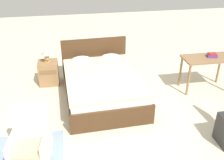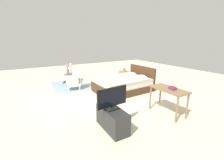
% 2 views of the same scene
% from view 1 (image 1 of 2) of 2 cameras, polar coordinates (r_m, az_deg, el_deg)
% --- Properties ---
extents(ground_plane, '(16.00, 16.00, 0.00)m').
position_cam_1_polar(ground_plane, '(4.95, 1.24, -8.93)').
color(ground_plane, beige).
extents(bed, '(1.61, 2.24, 0.96)m').
position_cam_1_polar(bed, '(5.52, -2.23, -0.94)').
color(bed, '#472D19').
rests_on(bed, ground_plane).
extents(armchair_by_window_right, '(0.61, 0.61, 0.92)m').
position_cam_1_polar(armchair_by_window_right, '(4.09, -17.29, -13.03)').
color(armchair_by_window_right, white).
rests_on(armchair_by_window_right, floor_rug).
extents(nightstand, '(0.44, 0.41, 0.55)m').
position_cam_1_polar(nightstand, '(6.22, -13.61, 1.54)').
color(nightstand, '#997047').
rests_on(nightstand, ground_plane).
extents(table_lamp, '(0.22, 0.22, 0.33)m').
position_cam_1_polar(table_lamp, '(6.02, -14.13, 5.71)').
color(table_lamp, tan).
rests_on(table_lamp, nightstand).
extents(vanity_desk, '(1.04, 0.52, 0.76)m').
position_cam_1_polar(vanity_desk, '(6.03, 19.88, 3.64)').
color(vanity_desk, '#8E6B47').
rests_on(vanity_desk, ground_plane).
extents(book_stack, '(0.23, 0.19, 0.09)m').
position_cam_1_polar(book_stack, '(6.03, 20.96, 5.06)').
color(book_stack, '#66387A').
rests_on(book_stack, vanity_desk).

